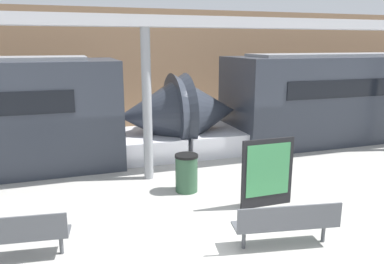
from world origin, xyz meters
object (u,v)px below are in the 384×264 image
at_px(bench_far, 18,234).
at_px(support_column_near, 147,106).
at_px(trash_bin, 186,173).
at_px(train_left, 383,96).
at_px(poster_board, 267,173).
at_px(bench_near, 287,222).

xyz_separation_m(bench_far, support_column_near, (2.88, 3.21, 1.49)).
height_order(bench_far, trash_bin, trash_bin).
distance_m(train_left, support_column_near, 10.25).
height_order(bench_far, poster_board, poster_board).
distance_m(train_left, trash_bin, 9.96).
xyz_separation_m(bench_near, poster_board, (0.54, 1.67, 0.29)).
height_order(poster_board, support_column_near, support_column_near).
bearing_deg(poster_board, bench_near, -108.00).
bearing_deg(poster_board, bench_far, -172.98).
bearing_deg(train_left, trash_bin, -160.09).
relative_size(bench_near, support_column_near, 0.49).
height_order(trash_bin, poster_board, poster_board).
xyz_separation_m(bench_far, poster_board, (5.00, 0.62, 0.29)).
distance_m(trash_bin, poster_board, 2.03).
distance_m(bench_near, bench_far, 4.58).
relative_size(poster_board, support_column_near, 0.39).
bearing_deg(bench_near, support_column_near, 120.19).
height_order(bench_near, poster_board, poster_board).
distance_m(train_left, bench_far, 14.00).
bearing_deg(support_column_near, trash_bin, -59.96).
relative_size(bench_near, poster_board, 1.24).
distance_m(trash_bin, support_column_near, 2.04).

